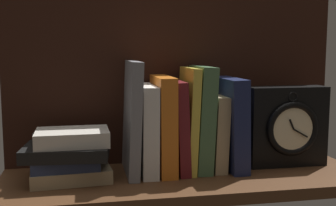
% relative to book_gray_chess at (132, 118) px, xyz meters
% --- Properties ---
extents(ground_plane, '(0.81, 0.27, 0.03)m').
position_rel_book_gray_chess_xyz_m(ground_plane, '(0.11, -0.04, -0.14)').
color(ground_plane, '#4C2D19').
extents(back_panel, '(0.81, 0.01, 0.42)m').
position_rel_book_gray_chess_xyz_m(back_panel, '(0.11, 0.09, 0.08)').
color(back_panel, black).
rests_on(back_panel, ground_plane).
extents(book_gray_chess, '(0.03, 0.16, 0.25)m').
position_rel_book_gray_chess_xyz_m(book_gray_chess, '(0.00, 0.00, 0.00)').
color(book_gray_chess, gray).
rests_on(book_gray_chess, ground_plane).
extents(book_white_catcher, '(0.04, 0.15, 0.20)m').
position_rel_book_gray_chess_xyz_m(book_white_catcher, '(0.03, 0.00, -0.03)').
color(book_white_catcher, silver).
rests_on(book_white_catcher, ground_plane).
extents(book_orange_pandolfini, '(0.04, 0.16, 0.22)m').
position_rel_book_gray_chess_xyz_m(book_orange_pandolfini, '(0.07, 0.00, -0.02)').
color(book_orange_pandolfini, orange).
rests_on(book_orange_pandolfini, ground_plane).
extents(book_maroon_dawkins, '(0.03, 0.14, 0.21)m').
position_rel_book_gray_chess_xyz_m(book_maroon_dawkins, '(0.10, 0.00, -0.02)').
color(book_maroon_dawkins, maroon).
rests_on(book_maroon_dawkins, ground_plane).
extents(book_yellow_seinlanguage, '(0.03, 0.14, 0.24)m').
position_rel_book_gray_chess_xyz_m(book_yellow_seinlanguage, '(0.13, 0.00, -0.01)').
color(book_yellow_seinlanguage, gold).
rests_on(book_yellow_seinlanguage, ground_plane).
extents(book_green_romantic, '(0.05, 0.13, 0.24)m').
position_rel_book_gray_chess_xyz_m(book_green_romantic, '(0.16, 0.00, -0.01)').
color(book_green_romantic, '#476B44').
rests_on(book_green_romantic, ground_plane).
extents(book_tan_shortstories, '(0.04, 0.12, 0.17)m').
position_rel_book_gray_chess_xyz_m(book_tan_shortstories, '(0.19, 0.00, -0.04)').
color(book_tan_shortstories, tan).
rests_on(book_tan_shortstories, ground_plane).
extents(book_navy_bierce, '(0.04, 0.16, 0.21)m').
position_rel_book_gray_chess_xyz_m(book_navy_bierce, '(0.23, 0.00, -0.02)').
color(book_navy_bierce, '#192147').
rests_on(book_navy_bierce, ground_plane).
extents(framed_clock, '(0.19, 0.07, 0.19)m').
position_rel_book_gray_chess_xyz_m(framed_clock, '(0.37, -0.01, -0.03)').
color(framed_clock, black).
rests_on(framed_clock, ground_plane).
extents(book_stack_side, '(0.19, 0.15, 0.11)m').
position_rel_book_gray_chess_xyz_m(book_stack_side, '(-0.14, -0.03, -0.07)').
color(book_stack_side, '#9E8966').
rests_on(book_stack_side, ground_plane).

